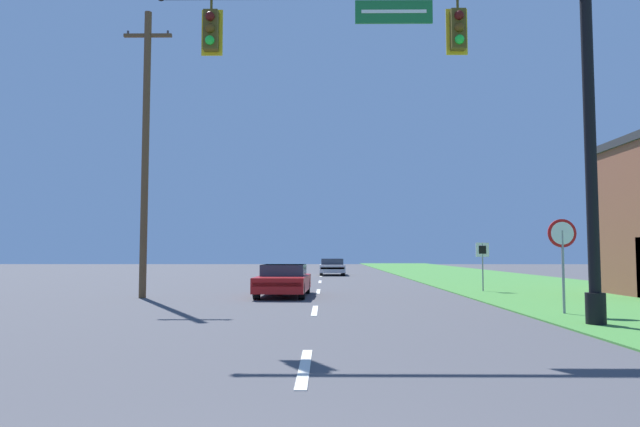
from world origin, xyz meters
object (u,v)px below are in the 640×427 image
(car_ahead, at_px, (284,280))
(far_car, at_px, (332,267))
(route_sign_post, at_px, (482,256))
(stop_sign, at_px, (562,244))
(signal_mast, at_px, (484,98))
(utility_pole_near, at_px, (145,148))

(car_ahead, bearing_deg, far_car, 84.16)
(route_sign_post, bearing_deg, far_car, 108.72)
(route_sign_post, bearing_deg, stop_sign, -91.93)
(signal_mast, relative_size, car_ahead, 2.30)
(signal_mast, relative_size, stop_sign, 4.11)
(signal_mast, relative_size, utility_pole_near, 0.96)
(car_ahead, relative_size, route_sign_post, 2.21)
(stop_sign, bearing_deg, car_ahead, 140.82)
(signal_mast, height_order, utility_pole_near, utility_pole_near)
(stop_sign, distance_m, utility_pole_near, 14.58)
(stop_sign, relative_size, utility_pole_near, 0.23)
(signal_mast, xyz_separation_m, far_car, (-3.17, 29.18, -4.63))
(far_car, relative_size, utility_pole_near, 0.40)
(stop_sign, height_order, route_sign_post, stop_sign)
(signal_mast, distance_m, far_car, 29.72)
(far_car, bearing_deg, stop_sign, -77.79)
(utility_pole_near, bearing_deg, stop_sign, -23.03)
(car_ahead, distance_m, route_sign_post, 8.61)
(stop_sign, bearing_deg, far_car, 102.21)
(stop_sign, bearing_deg, signal_mast, -139.50)
(signal_mast, xyz_separation_m, car_ahead, (-5.26, 8.72, -4.63))
(signal_mast, bearing_deg, route_sign_post, 75.12)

